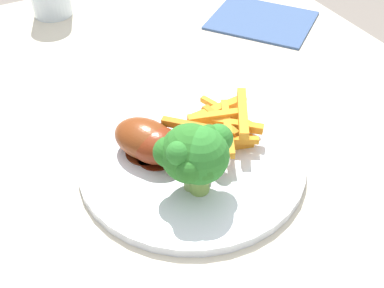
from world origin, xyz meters
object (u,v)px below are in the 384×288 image
at_px(broccoli_floret_front, 200,154).
at_px(chicken_drumstick_near, 148,140).
at_px(dining_table, 243,242).
at_px(dinner_plate, 192,160).
at_px(broccoli_floret_middle, 190,156).
at_px(chicken_drumstick_far, 161,146).
at_px(carrot_fries_pile, 219,127).

height_order(broccoli_floret_front, chicken_drumstick_near, broccoli_floret_front).
bearing_deg(dining_table, dinner_plate, 31.93).
xyz_separation_m(broccoli_floret_middle, chicken_drumstick_far, (0.06, 0.01, -0.03)).
relative_size(carrot_fries_pile, chicken_drumstick_near, 1.04).
distance_m(broccoli_floret_middle, carrot_fries_pile, 0.10).
bearing_deg(dinner_plate, dining_table, -148.07).
bearing_deg(broccoli_floret_middle, broccoli_floret_front, -110.34).
relative_size(dining_table, broccoli_floret_front, 14.53).
distance_m(dinner_plate, chicken_drumstick_near, 0.06).
distance_m(broccoli_floret_front, carrot_fries_pile, 0.10).
relative_size(dinner_plate, chicken_drumstick_near, 2.19).
bearing_deg(dining_table, broccoli_floret_front, 75.54).
distance_m(dining_table, chicken_drumstick_far, 0.17).
distance_m(dining_table, dinner_plate, 0.13).
bearing_deg(carrot_fries_pile, chicken_drumstick_far, 92.25).
bearing_deg(chicken_drumstick_far, dinner_plate, -112.15).
relative_size(dining_table, carrot_fries_pile, 9.43).
bearing_deg(carrot_fries_pile, dinner_plate, 109.86).
bearing_deg(broccoli_floret_front, dinner_plate, -19.01).
distance_m(dining_table, broccoli_floret_middle, 0.18).
bearing_deg(chicken_drumstick_near, broccoli_floret_front, -161.72).
distance_m(dining_table, carrot_fries_pile, 0.15).
bearing_deg(chicken_drumstick_near, carrot_fries_pile, -97.68).
xyz_separation_m(broccoli_floret_front, chicken_drumstick_near, (0.08, 0.03, -0.03)).
bearing_deg(dinner_plate, carrot_fries_pile, -70.14).
xyz_separation_m(dining_table, broccoli_floret_front, (0.01, 0.06, 0.17)).
relative_size(dinner_plate, broccoli_floret_middle, 3.22).
height_order(dining_table, broccoli_floret_middle, broccoli_floret_middle).
xyz_separation_m(dining_table, carrot_fries_pile, (0.08, -0.01, 0.13)).
height_order(dinner_plate, broccoli_floret_middle, broccoli_floret_middle).
relative_size(broccoli_floret_middle, chicken_drumstick_far, 0.78).
xyz_separation_m(dining_table, chicken_drumstick_near, (0.09, 0.08, 0.13)).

